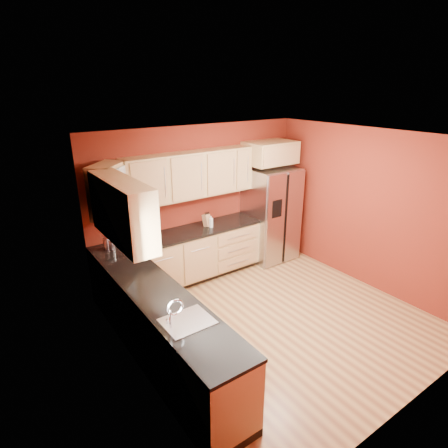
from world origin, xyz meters
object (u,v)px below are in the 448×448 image
at_px(canister_left, 107,244).
at_px(knife_block, 207,220).
at_px(refrigerator, 270,214).
at_px(wine_bottle_a, 143,234).
at_px(soap_dispenser, 211,222).

xyz_separation_m(canister_left, knife_block, (1.72, -0.02, 0.01)).
distance_m(canister_left, knife_block, 1.72).
relative_size(refrigerator, knife_block, 8.33).
distance_m(refrigerator, wine_bottle_a, 2.58).
bearing_deg(refrigerator, knife_block, 176.32).
bearing_deg(knife_block, soap_dispenser, -87.59).
relative_size(refrigerator, soap_dispenser, 8.82).
bearing_deg(knife_block, canister_left, 162.93).
xyz_separation_m(refrigerator, canister_left, (-3.11, 0.10, 0.12)).
relative_size(canister_left, knife_block, 0.89).
distance_m(canister_left, soap_dispenser, 1.76).
distance_m(refrigerator, knife_block, 1.39).
bearing_deg(canister_left, soap_dispenser, -3.42).
distance_m(wine_bottle_a, soap_dispenser, 1.22).
height_order(canister_left, wine_bottle_a, wine_bottle_a).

